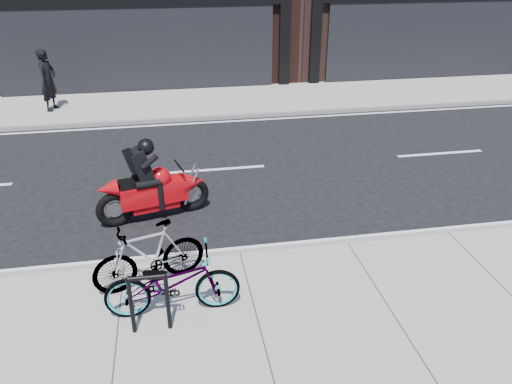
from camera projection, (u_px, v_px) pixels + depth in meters
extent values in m
plane|color=black|center=(226.00, 207.00, 10.64)|extent=(120.00, 120.00, 0.00)
cube|color=gray|center=(199.00, 102.00, 17.43)|extent=(60.00, 3.50, 0.13)
cylinder|color=black|center=(131.00, 306.00, 6.85)|extent=(0.06, 0.06, 0.90)
cylinder|color=black|center=(168.00, 302.00, 6.92)|extent=(0.06, 0.06, 0.90)
cylinder|color=black|center=(146.00, 278.00, 6.68)|extent=(0.50, 0.07, 0.06)
imported|color=gray|center=(172.00, 283.00, 7.21)|extent=(1.97, 0.69, 1.03)
imported|color=gray|center=(149.00, 255.00, 7.81)|extent=(1.87, 1.01, 1.08)
torus|color=black|center=(192.00, 195.00, 10.37)|extent=(0.75, 0.33, 0.73)
torus|color=black|center=(115.00, 210.00, 9.79)|extent=(0.75, 0.33, 0.73)
cube|color=#AC070D|center=(153.00, 192.00, 9.98)|extent=(1.40, 0.74, 0.42)
cone|color=#AC070D|center=(193.00, 182.00, 10.26)|extent=(0.61, 0.60, 0.49)
sphere|color=#AC070D|center=(160.00, 178.00, 9.91)|extent=(0.45, 0.45, 0.45)
cube|color=black|center=(135.00, 183.00, 9.74)|extent=(0.67, 0.45, 0.13)
cylinder|color=silver|center=(122.00, 205.00, 10.03)|extent=(0.62, 0.25, 0.10)
cube|color=black|center=(141.00, 164.00, 9.63)|extent=(0.52, 0.50, 0.66)
cube|color=black|center=(131.00, 161.00, 9.52)|extent=(0.33, 0.39, 0.45)
sphere|color=black|center=(146.00, 147.00, 9.52)|extent=(0.32, 0.32, 0.32)
imported|color=black|center=(48.00, 80.00, 15.99)|extent=(0.69, 0.83, 1.96)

